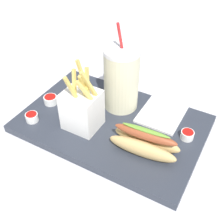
% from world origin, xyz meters
% --- Properties ---
extents(ground_plane, '(2.40, 2.40, 0.02)m').
position_xyz_m(ground_plane, '(0.00, 0.00, -0.01)').
color(ground_plane, silver).
extents(food_tray, '(0.46, 0.30, 0.02)m').
position_xyz_m(food_tray, '(0.00, 0.00, 0.01)').
color(food_tray, '#2D333D').
rests_on(food_tray, ground_plane).
extents(soda_cup, '(0.09, 0.09, 0.23)m').
position_xyz_m(soda_cup, '(0.01, -0.07, 0.11)').
color(soda_cup, beige).
rests_on(soda_cup, food_tray).
extents(fries_basket, '(0.08, 0.08, 0.17)m').
position_xyz_m(fries_basket, '(0.06, 0.05, 0.07)').
color(fries_basket, white).
rests_on(fries_basket, food_tray).
extents(hot_dog_1, '(0.16, 0.07, 0.07)m').
position_xyz_m(hot_dog_1, '(-0.11, 0.05, 0.05)').
color(hot_dog_1, tan).
rests_on(hot_dog_1, food_tray).
extents(ketchup_cup_1, '(0.03, 0.03, 0.02)m').
position_xyz_m(ketchup_cup_1, '(-0.19, -0.03, 0.03)').
color(ketchup_cup_1, white).
rests_on(ketchup_cup_1, food_tray).
extents(ketchup_cup_2, '(0.03, 0.03, 0.02)m').
position_xyz_m(ketchup_cup_2, '(0.18, 0.10, 0.03)').
color(ketchup_cup_2, white).
rests_on(ketchup_cup_2, food_tray).
extents(ketchup_cup_3, '(0.04, 0.04, 0.02)m').
position_xyz_m(ketchup_cup_3, '(0.18, 0.02, 0.03)').
color(ketchup_cup_3, white).
rests_on(ketchup_cup_3, food_tray).
extents(napkin_stack, '(0.11, 0.13, 0.01)m').
position_xyz_m(napkin_stack, '(-0.10, -0.09, 0.02)').
color(napkin_stack, white).
rests_on(napkin_stack, food_tray).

